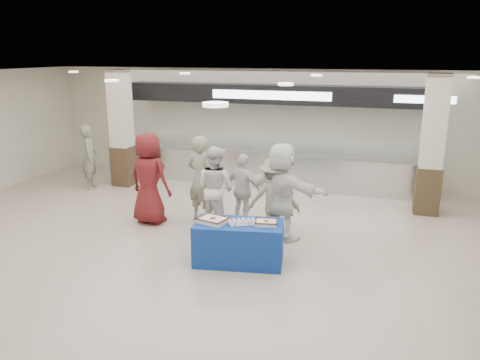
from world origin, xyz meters
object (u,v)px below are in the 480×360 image
(sheet_cake_right, at_px, (266,222))
(civilian_maroon, at_px, (149,178))
(soldier_b, at_px, (274,198))
(civilian_white, at_px, (281,192))
(chef_tall, at_px, (216,188))
(display_table, at_px, (239,243))
(cupcake_tray, at_px, (242,222))
(soldier_bg, at_px, (90,157))
(sheet_cake_left, at_px, (213,220))
(soldier_a, at_px, (201,179))
(chef_short, at_px, (243,190))

(sheet_cake_right, bearing_deg, civilian_maroon, 156.37)
(soldier_b, xyz_separation_m, civilian_white, (0.16, -0.02, 0.16))
(civilian_maroon, distance_m, chef_tall, 1.50)
(sheet_cake_right, xyz_separation_m, soldier_b, (-0.18, 1.28, 0.03))
(soldier_b, distance_m, civilian_white, 0.23)
(display_table, bearing_deg, sheet_cake_right, -1.15)
(sheet_cake_right, relative_size, cupcake_tray, 0.83)
(soldier_bg, bearing_deg, soldier_b, -134.85)
(sheet_cake_right, xyz_separation_m, soldier_bg, (-5.81, 3.22, 0.08))
(display_table, height_order, civilian_maroon, civilian_maroon)
(display_table, height_order, civilian_white, civilian_white)
(sheet_cake_left, xyz_separation_m, soldier_bg, (-4.89, 3.41, 0.08))
(sheet_cake_left, bearing_deg, display_table, 14.56)
(sheet_cake_left, height_order, soldier_a, soldier_a)
(cupcake_tray, xyz_separation_m, soldier_b, (0.24, 1.37, 0.04))
(cupcake_tray, height_order, civilian_white, civilian_white)
(sheet_cake_right, distance_m, soldier_bg, 6.65)
(display_table, height_order, soldier_a, soldier_a)
(soldier_b, bearing_deg, chef_short, -47.54)
(display_table, relative_size, sheet_cake_left, 2.78)
(civilian_maroon, relative_size, soldier_b, 1.22)
(chef_tall, distance_m, chef_short, 0.63)
(civilian_maroon, height_order, soldier_a, civilian_maroon)
(soldier_a, distance_m, soldier_b, 1.80)
(display_table, xyz_separation_m, soldier_b, (0.29, 1.36, 0.45))
(display_table, distance_m, civilian_maroon, 2.90)
(civilian_white, bearing_deg, chef_short, -9.56)
(soldier_b, bearing_deg, soldier_a, -28.25)
(soldier_b, xyz_separation_m, soldier_bg, (-5.63, 1.94, 0.05))
(display_table, relative_size, soldier_bg, 0.89)
(civilian_maroon, xyz_separation_m, chef_tall, (1.49, 0.13, -0.12))
(chef_tall, distance_m, soldier_b, 1.30)
(cupcake_tray, xyz_separation_m, civilian_white, (0.40, 1.35, 0.20))
(sheet_cake_left, distance_m, chef_short, 2.01)
(civilian_white, relative_size, soldier_bg, 1.12)
(soldier_b, relative_size, civilian_white, 0.84)
(cupcake_tray, height_order, soldier_b, soldier_b)
(soldier_b, bearing_deg, sheet_cake_left, 49.65)
(display_table, relative_size, sheet_cake_right, 3.57)
(soldier_a, relative_size, civilian_white, 0.98)
(chef_tall, bearing_deg, soldier_b, -165.38)
(sheet_cake_right, bearing_deg, chef_short, 118.39)
(soldier_bg, bearing_deg, sheet_cake_left, -150.73)
(display_table, height_order, soldier_b, soldier_b)
(civilian_maroon, bearing_deg, civilian_white, -169.92)
(cupcake_tray, height_order, chef_tall, chef_tall)
(sheet_cake_left, xyz_separation_m, civilian_maroon, (-2.04, 1.48, 0.20))
(chef_short, xyz_separation_m, soldier_bg, (-4.83, 1.41, 0.10))
(sheet_cake_left, relative_size, soldier_bg, 0.32)
(chef_tall, bearing_deg, cupcake_tray, 145.69)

